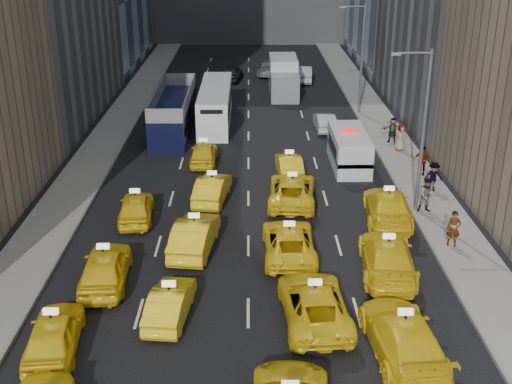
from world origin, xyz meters
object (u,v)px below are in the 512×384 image
nypd_van (349,150)px  double_decker (174,111)px  pedestrian_0 (454,229)px  box_truck (284,77)px  city_bus (215,105)px

nypd_van → double_decker: double_decker is taller
double_decker → pedestrian_0: 25.15m
nypd_van → box_truck: (-3.34, 19.48, 0.53)m
nypd_van → city_bus: city_bus is taller
nypd_van → city_bus: size_ratio=0.52×
nypd_van → city_bus: (-9.28, 10.41, 0.30)m
city_bus → pedestrian_0: city_bus is taller
double_decker → city_bus: 4.00m
city_bus → box_truck: bearing=64.7°
double_decker → pedestrian_0: size_ratio=6.25×
nypd_van → double_decker: (-12.33, 7.83, 0.49)m
double_decker → pedestrian_0: double_decker is taller
double_decker → box_truck: bearing=48.2°
nypd_van → city_bus: bearing=134.1°
city_bus → pedestrian_0: bearing=-52.4°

